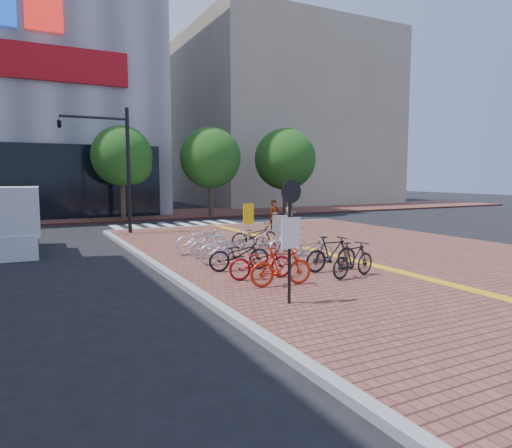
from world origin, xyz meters
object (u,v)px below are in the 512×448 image
bike_8 (307,249)px  yellow_sign (249,218)px  bike_1 (261,262)px  bike_4 (213,244)px  bike_6 (353,259)px  traffic_light_pole (98,146)px  bike_9 (288,242)px  bike_7 (332,253)px  bike_11 (255,235)px  utility_box (280,231)px  bike_0 (281,266)px  bike_2 (239,254)px  bike_5 (202,239)px  bike_3 (229,248)px  pedestrian_a (274,216)px  box_truck (10,222)px  notice_sign (290,226)px  bike_10 (273,239)px  pedestrian_b (291,214)px

bike_8 → yellow_sign: (-0.42, 3.36, 0.73)m
bike_1 → yellow_sign: bearing=-15.1°
bike_4 → bike_8: bike_8 is taller
bike_6 → traffic_light_pole: size_ratio=0.28×
bike_9 → traffic_light_pole: 11.23m
bike_7 → bike_11: 4.93m
bike_6 → utility_box: bearing=-21.8°
bike_0 → bike_2: 2.22m
bike_5 → bike_3: bearing=-178.8°
bike_7 → pedestrian_a: pedestrian_a is taller
bike_3 → bike_11: bearing=-36.0°
bike_1 → bike_8: (2.32, 1.25, 0.01)m
bike_5 → box_truck: 7.47m
bike_0 → yellow_sign: 5.87m
utility_box → traffic_light_pole: traffic_light_pole is taller
bike_4 → bike_9: bike_9 is taller
pedestrian_a → notice_sign: 12.84m
bike_6 → pedestrian_a: (3.07, 9.88, 0.31)m
bike_6 → bike_9: size_ratio=0.96×
utility_box → bike_10: bearing=-129.5°
bike_1 → bike_11: 5.40m
bike_7 → bike_9: bike_7 is taller
bike_1 → bike_4: 3.59m
bike_2 → bike_6: 3.31m
bike_4 → bike_7: bearing=-144.1°
bike_1 → bike_2: (-0.04, 1.29, 0.01)m
bike_1 → bike_7: (2.32, -0.05, 0.05)m
bike_2 → bike_5: bearing=6.5°
pedestrian_b → box_truck: box_truck is taller
bike_0 → bike_7: bearing=-62.1°
pedestrian_b → bike_11: bearing=-139.0°
utility_box → yellow_sign: (-1.50, -0.18, 0.60)m
bike_5 → traffic_light_pole: (-2.41, 7.41, 3.66)m
bike_10 → bike_0: bearing=154.3°
bike_4 → traffic_light_pole: size_ratio=0.26×
bike_3 → bike_7: bearing=-132.3°
bike_1 → bike_5: bike_5 is taller
bike_2 → traffic_light_pole: traffic_light_pole is taller
bike_8 → bike_4: bearing=54.7°
bike_11 → bike_2: bearing=155.7°
yellow_sign → notice_sign: size_ratio=0.65×
bike_0 → bike_8: bike_0 is taller
bike_9 → bike_2: bearing=104.7°
bike_5 → pedestrian_b: bearing=-53.0°
bike_4 → bike_9: (2.34, -1.12, 0.05)m
bike_9 → bike_10: (0.03, 1.10, -0.01)m
bike_8 → bike_11: bearing=10.9°
bike_5 → bike_1: bearing=178.7°
bike_3 → bike_11: size_ratio=1.06×
bike_10 → pedestrian_a: 6.13m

